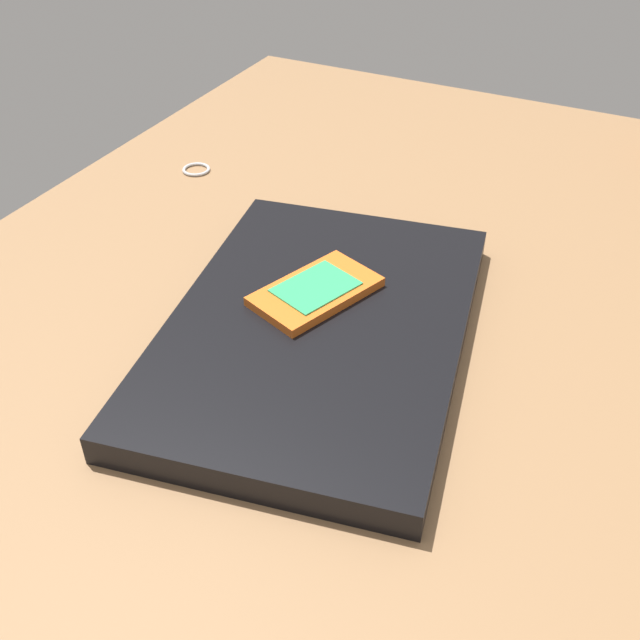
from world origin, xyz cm
name	(u,v)px	position (x,y,z in cm)	size (l,w,h in cm)	color
desk_surface	(334,360)	(0.00, 0.00, 1.50)	(120.00, 80.00, 3.00)	olive
laptop_closed	(320,327)	(0.36, 1.45, 4.24)	(34.66, 23.42, 2.48)	black
cell_phone_on_laptop	(316,291)	(2.69, 3.01, 5.93)	(12.08, 9.41, 0.95)	orange
key_ring	(196,169)	(21.63, 27.97, 3.18)	(3.22, 3.22, 0.36)	silver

